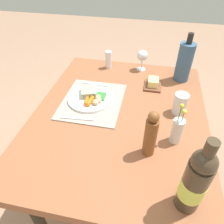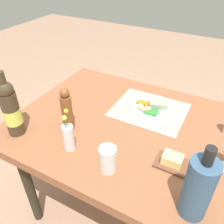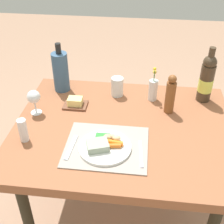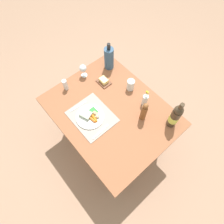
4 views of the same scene
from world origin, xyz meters
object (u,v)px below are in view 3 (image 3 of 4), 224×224
(pepper_mill, at_px, (170,95))
(salt_shaker, at_px, (23,130))
(cooler_bottle, at_px, (61,71))
(fork, at_px, (71,147))
(dinner_plate, at_px, (104,146))
(wine_bottle, at_px, (207,79))
(water_tumbler, at_px, (117,88))
(wine_glass, at_px, (34,98))
(flower_vase, at_px, (153,89))
(butter_dish, at_px, (75,103))
(knife, at_px, (141,153))
(dining_table, at_px, (123,138))

(pepper_mill, bearing_deg, salt_shaker, -154.92)
(salt_shaker, bearing_deg, cooler_bottle, 82.93)
(fork, distance_m, salt_shaker, 0.24)
(dinner_plate, xyz_separation_m, wine_bottle, (0.51, 0.49, 0.12))
(fork, height_order, water_tumbler, water_tumbler)
(dinner_plate, distance_m, cooler_bottle, 0.61)
(wine_glass, relative_size, cooler_bottle, 0.47)
(salt_shaker, distance_m, flower_vase, 0.75)
(salt_shaker, height_order, wine_bottle, wine_bottle)
(salt_shaker, relative_size, flower_vase, 0.57)
(water_tumbler, height_order, wine_bottle, wine_bottle)
(butter_dish, bearing_deg, pepper_mill, 0.99)
(knife, distance_m, wine_bottle, 0.62)
(flower_vase, distance_m, cooler_bottle, 0.55)
(flower_vase, bearing_deg, pepper_mill, -51.74)
(dining_table, bearing_deg, salt_shaker, -160.75)
(fork, relative_size, flower_vase, 0.81)
(water_tumbler, distance_m, wine_glass, 0.48)
(wine_bottle, bearing_deg, water_tumbler, -178.97)
(dinner_plate, relative_size, knife, 1.39)
(dining_table, bearing_deg, flower_vase, 62.51)
(butter_dish, bearing_deg, dining_table, -28.63)
(knife, height_order, wine_glass, wine_glass)
(water_tumbler, relative_size, pepper_mill, 0.51)
(dining_table, bearing_deg, wine_bottle, 35.40)
(dinner_plate, xyz_separation_m, fork, (-0.15, -0.02, -0.01))
(fork, distance_m, cooler_bottle, 0.56)
(dining_table, xyz_separation_m, salt_shaker, (-0.46, -0.16, 0.13))
(cooler_bottle, bearing_deg, wine_glass, -106.90)
(salt_shaker, relative_size, pepper_mill, 0.53)
(water_tumbler, bearing_deg, fork, -108.18)
(wine_glass, relative_size, pepper_mill, 0.62)
(dining_table, xyz_separation_m, wine_bottle, (0.43, 0.31, 0.21))
(dining_table, xyz_separation_m, water_tumbler, (-0.06, 0.30, 0.12))
(fork, xyz_separation_m, pepper_mill, (0.46, 0.36, 0.10))
(fork, xyz_separation_m, salt_shaker, (-0.24, 0.03, 0.05))
(butter_dish, relative_size, salt_shaker, 1.10)
(wine_bottle, xyz_separation_m, cooler_bottle, (-0.84, 0.02, -0.01))
(wine_bottle, bearing_deg, butter_dish, -167.92)
(flower_vase, bearing_deg, dinner_plate, -115.32)
(knife, xyz_separation_m, water_tumbler, (-0.16, 0.50, 0.04))
(water_tumbler, distance_m, wine_bottle, 0.51)
(water_tumbler, relative_size, wine_glass, 0.82)
(wine_glass, xyz_separation_m, wine_bottle, (0.91, 0.24, 0.04))
(butter_dish, bearing_deg, fork, -80.66)
(wine_glass, height_order, cooler_bottle, cooler_bottle)
(wine_bottle, bearing_deg, wine_glass, -165.07)
(dinner_plate, bearing_deg, butter_dish, 122.39)
(butter_dish, bearing_deg, dinner_plate, -57.61)
(knife, relative_size, pepper_mill, 0.79)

